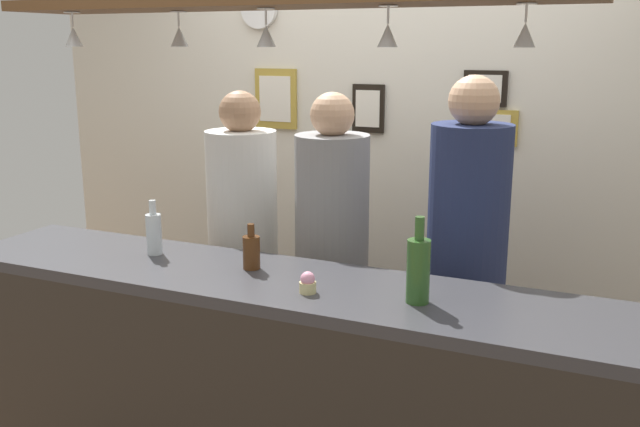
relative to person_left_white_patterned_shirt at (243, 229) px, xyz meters
name	(u,v)px	position (x,y,z in m)	size (l,w,h in m)	color
back_wall	(394,156)	(0.51, 0.79, 0.28)	(4.40, 0.06, 2.60)	silver
bar_counter	(253,378)	(0.51, -0.82, -0.32)	(2.70, 0.55, 1.04)	#38383D
overhead_glass_rack	(273,2)	(0.51, -0.61, 1.02)	(2.20, 0.36, 0.04)	brown
hanging_wineglass_far_left	(74,36)	(-0.36, -0.67, 0.91)	(0.07, 0.07, 0.13)	silver
hanging_wineglass_left	(179,35)	(0.06, -0.55, 0.91)	(0.07, 0.07, 0.13)	silver
hanging_wineglass_center_left	(266,35)	(0.49, -0.64, 0.91)	(0.07, 0.07, 0.13)	silver
hanging_wineglass_center	(388,34)	(0.94, -0.63, 0.91)	(0.07, 0.07, 0.13)	silver
hanging_wineglass_center_right	(525,33)	(1.37, -0.59, 0.91)	(0.07, 0.07, 0.13)	silver
person_left_white_patterned_shirt	(243,229)	(0.00, 0.00, 0.00)	(0.34, 0.34, 1.69)	#2D334C
person_middle_grey_shirt	(332,239)	(0.47, 0.00, 0.00)	(0.34, 0.34, 1.69)	#2D334C
person_right_navy_shirt	(467,242)	(1.10, 0.00, 0.06)	(0.34, 0.34, 1.78)	#2D334C
bottle_champagne_green	(418,269)	(1.08, -0.69, 0.14)	(0.08, 0.08, 0.30)	#2D5623
bottle_soda_clear	(154,233)	(-0.08, -0.59, 0.12)	(0.06, 0.06, 0.23)	silver
bottle_beer_brown_stubby	(251,251)	(0.39, -0.60, 0.10)	(0.07, 0.07, 0.18)	#512D14
cupcake	(308,283)	(0.70, -0.76, 0.06)	(0.06, 0.06, 0.08)	beige
picture_frame_crest	(368,109)	(0.37, 0.75, 0.54)	(0.18, 0.02, 0.26)	black
picture_frame_lower_pair	(488,127)	(1.02, 0.75, 0.47)	(0.30, 0.02, 0.18)	#B29338
picture_frame_upper_small	(485,89)	(0.99, 0.75, 0.66)	(0.22, 0.02, 0.18)	black
picture_frame_caricature	(276,99)	(-0.20, 0.75, 0.57)	(0.26, 0.02, 0.34)	#B29338
wall_clock	(259,9)	(-0.29, 0.74, 1.07)	(0.22, 0.22, 0.03)	white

